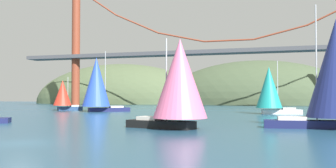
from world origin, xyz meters
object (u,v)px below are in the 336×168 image
Objects in this scene: sailboat_teal_sail at (270,89)px; sailboat_blue_spinnaker at (97,83)px; sailboat_navy_sail at (335,70)px; sailboat_pink_spinnaker at (179,81)px; sailboat_scarlet_sail at (63,94)px.

sailboat_blue_spinnaker is at bearing 179.39° from sailboat_teal_sail.
sailboat_navy_sail is 31.12m from sailboat_teal_sail.
sailboat_blue_spinnaker is at bearing 127.79° from sailboat_pink_spinnaker.
sailboat_blue_spinnaker is (-42.07, 30.55, 0.18)m from sailboat_navy_sail.
sailboat_navy_sail reaches higher than sailboat_pink_spinnaker.
sailboat_teal_sail is at bearing -5.50° from sailboat_scarlet_sail.
sailboat_navy_sail is 15.33m from sailboat_pink_spinnaker.
sailboat_teal_sail is at bearing -0.61° from sailboat_blue_spinnaker.
sailboat_scarlet_sail is 0.79× the size of sailboat_teal_sail.
sailboat_scarlet_sail is at bearing 159.37° from sailboat_blue_spinnaker.
sailboat_navy_sail is 51.99m from sailboat_blue_spinnaker.
sailboat_blue_spinnaker is at bearing -20.63° from sailboat_scarlet_sail.
sailboat_pink_spinnaker is (38.22, -39.64, 0.93)m from sailboat_scarlet_sail.
sailboat_scarlet_sail is at bearing 133.96° from sailboat_pink_spinnaker.
sailboat_teal_sail is at bearing 103.92° from sailboat_navy_sail.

